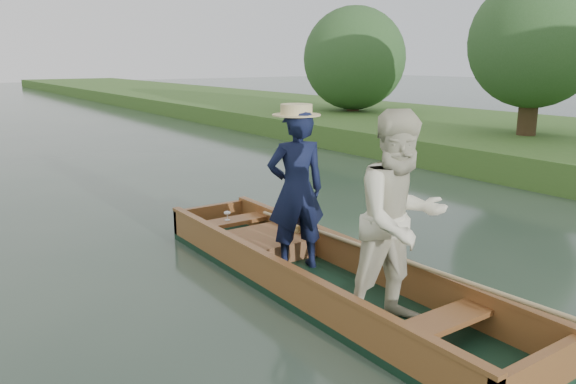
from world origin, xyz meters
TOP-DOWN VIEW (x-y plane):
  - ground at (0.00, 0.00)m, footprint 120.00×120.00m
  - trees_far at (0.82, 8.79)m, footprint 22.69×15.13m
  - punt at (0.02, -0.31)m, footprint 1.19×5.19m

SIDE VIEW (x-z plane):
  - ground at x=0.00m, z-range 0.00..0.00m
  - punt at x=0.02m, z-range -0.27..1.71m
  - trees_far at x=0.82m, z-range 0.36..4.66m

